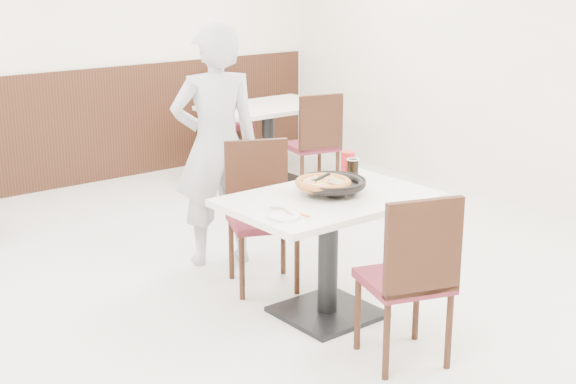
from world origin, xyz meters
TOP-DOWN VIEW (x-y plane):
  - floor at (0.00, 0.00)m, footprint 7.00×7.00m
  - wall_back at (0.00, 3.50)m, footprint 6.00×0.04m
  - wainscot_back at (0.00, 3.48)m, footprint 5.90×0.03m
  - main_table at (0.16, -0.26)m, footprint 1.23×0.84m
  - chair_near at (0.10, -0.93)m, footprint 0.53×0.53m
  - chair_far at (0.12, 0.35)m, footprint 0.55×0.55m
  - trivet at (0.19, -0.28)m, footprint 0.12×0.12m
  - pizza_pan at (0.20, -0.22)m, footprint 0.36×0.36m
  - pizza at (0.15, -0.21)m, footprint 0.31×0.31m
  - pizza_server at (0.18, -0.29)m, footprint 0.08×0.10m
  - napkin at (-0.28, -0.40)m, footprint 0.19×0.19m
  - side_plate at (-0.30, -0.41)m, footprint 0.18×0.18m
  - fork at (-0.26, -0.38)m, footprint 0.05×0.15m
  - cola_glass at (0.51, -0.07)m, footprint 0.07×0.07m
  - red_cup at (0.56, 0.02)m, footprint 0.09×0.09m
  - diner_person at (0.14, 0.92)m, footprint 0.72×0.59m
  - bg_table_right at (1.75, 2.46)m, footprint 1.20×0.80m
  - bg_chair_right_near at (1.78, 1.84)m, footprint 0.51×0.51m
  - bg_chair_right_far at (1.77, 3.15)m, footprint 0.51×0.51m

SIDE VIEW (x-z plane):
  - floor at x=0.00m, z-range 0.00..0.00m
  - main_table at x=0.16m, z-range 0.00..0.75m
  - bg_table_right at x=1.75m, z-range 0.00..0.75m
  - chair_near at x=0.10m, z-range 0.00..0.95m
  - chair_far at x=0.12m, z-range 0.00..0.95m
  - bg_chair_right_near at x=1.78m, z-range 0.00..0.95m
  - bg_chair_right_far at x=1.77m, z-range 0.00..0.95m
  - wainscot_back at x=0.00m, z-range 0.00..1.10m
  - napkin at x=-0.28m, z-range 0.75..0.75m
  - side_plate at x=-0.30m, z-range 0.75..0.77m
  - trivet at x=0.19m, z-range 0.75..0.79m
  - fork at x=-0.26m, z-range 0.77..0.77m
  - pizza_pan at x=0.20m, z-range 0.79..0.80m
  - pizza at x=0.15m, z-range 0.80..0.82m
  - cola_glass at x=0.51m, z-range 0.75..0.88m
  - red_cup at x=0.56m, z-range 0.75..0.91m
  - pizza_server at x=0.18m, z-range 0.84..0.84m
  - diner_person at x=0.14m, z-range 0.00..1.69m
  - wall_back at x=0.00m, z-range 0.00..2.80m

